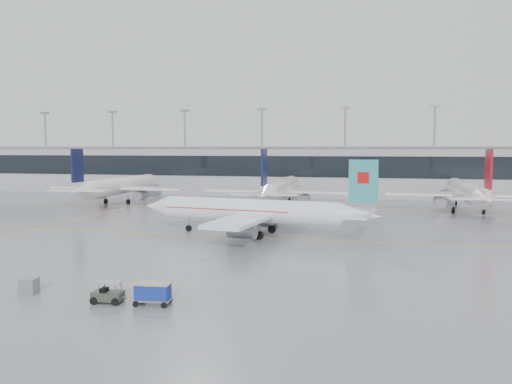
% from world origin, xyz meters
% --- Properties ---
extents(ground, '(320.00, 320.00, 0.00)m').
position_xyz_m(ground, '(0.00, 0.00, 0.00)').
color(ground, gray).
rests_on(ground, ground).
extents(taxi_line_main, '(120.00, 0.25, 0.01)m').
position_xyz_m(taxi_line_main, '(0.00, 0.00, 0.01)').
color(taxi_line_main, gold).
rests_on(taxi_line_main, ground).
extents(taxi_line_north, '(120.00, 0.25, 0.01)m').
position_xyz_m(taxi_line_north, '(0.00, 30.00, 0.01)').
color(taxi_line_north, gold).
rests_on(taxi_line_north, ground).
extents(taxi_line_cross, '(0.25, 60.00, 0.01)m').
position_xyz_m(taxi_line_cross, '(-30.00, 15.00, 0.01)').
color(taxi_line_cross, gold).
rests_on(taxi_line_cross, ground).
extents(terminal, '(180.00, 15.00, 12.00)m').
position_xyz_m(terminal, '(0.00, 62.00, 6.00)').
color(terminal, '#9C9CA0').
rests_on(terminal, ground).
extents(terminal_glass, '(180.00, 0.20, 5.00)m').
position_xyz_m(terminal_glass, '(0.00, 54.45, 7.50)').
color(terminal_glass, black).
rests_on(terminal_glass, ground).
extents(terminal_roof, '(182.00, 16.00, 0.40)m').
position_xyz_m(terminal_roof, '(0.00, 62.00, 12.20)').
color(terminal_roof, gray).
rests_on(terminal_roof, ground).
extents(light_masts, '(156.40, 1.00, 22.60)m').
position_xyz_m(light_masts, '(0.00, 68.00, 13.34)').
color(light_masts, gray).
rests_on(light_masts, ground).
extents(air_canada_jet, '(34.03, 26.76, 10.41)m').
position_xyz_m(air_canada_jet, '(2.61, 1.40, 3.26)').
color(air_canada_jet, white).
rests_on(air_canada_jet, ground).
extents(parked_jet_b, '(29.64, 36.96, 11.72)m').
position_xyz_m(parked_jet_b, '(-35.00, 33.69, 3.71)').
color(parked_jet_b, white).
rests_on(parked_jet_b, ground).
extents(parked_jet_c, '(29.64, 36.96, 11.72)m').
position_xyz_m(parked_jet_c, '(-0.00, 33.69, 3.71)').
color(parked_jet_c, white).
rests_on(parked_jet_c, ground).
extents(parked_jet_d, '(29.64, 36.96, 11.72)m').
position_xyz_m(parked_jet_d, '(35.00, 33.69, 3.71)').
color(parked_jet_d, white).
rests_on(parked_jet_d, ground).
extents(baggage_tug, '(3.50, 1.62, 1.68)m').
position_xyz_m(baggage_tug, '(-2.20, -29.85, 0.59)').
color(baggage_tug, '#32382E').
rests_on(baggage_tug, ground).
extents(baggage_cart, '(2.85, 1.74, 1.69)m').
position_xyz_m(baggage_cart, '(1.39, -29.56, 0.99)').
color(baggage_cart, gray).
rests_on(baggage_cart, ground).
extents(gse_unit, '(1.42, 1.35, 1.27)m').
position_xyz_m(gse_unit, '(-9.67, -29.10, 0.63)').
color(gse_unit, slate).
rests_on(gse_unit, ground).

